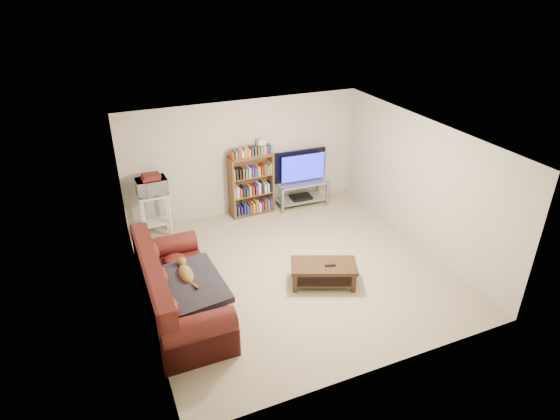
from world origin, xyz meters
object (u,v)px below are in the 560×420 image
coffee_table (324,270)px  tv_stand (301,190)px  sofa (176,295)px  bookshelf (252,184)px

coffee_table → tv_stand: 2.95m
sofa → tv_stand: size_ratio=2.12×
sofa → coffee_table: (2.39, -0.19, -0.08)m
coffee_table → tv_stand: tv_stand is taller
sofa → coffee_table: size_ratio=2.00×
tv_stand → bookshelf: (-1.12, 0.05, 0.31)m
sofa → bookshelf: bookshelf is taller
coffee_table → tv_stand: size_ratio=1.06×
tv_stand → bookshelf: 1.17m
sofa → bookshelf: size_ratio=1.79×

